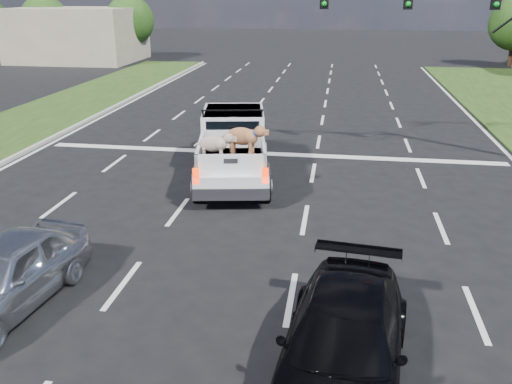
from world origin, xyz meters
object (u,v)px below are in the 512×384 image
silver_sedan (5,274)px  black_coupe (343,345)px  traffic_signal (486,23)px  pickup_truck (233,146)px

silver_sedan → black_coupe: (6.33, -1.20, -0.01)m
traffic_signal → pickup_truck: size_ratio=1.48×
pickup_truck → black_coupe: 10.21m
pickup_truck → silver_sedan: (-2.76, -8.36, -0.34)m
traffic_signal → black_coupe: (-4.46, -12.78, -4.05)m
traffic_signal → black_coupe: size_ratio=1.97×
silver_sedan → traffic_signal: bearing=53.2°
pickup_truck → silver_sedan: 8.81m
pickup_truck → silver_sedan: size_ratio=1.53×
pickup_truck → black_coupe: size_ratio=1.33×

